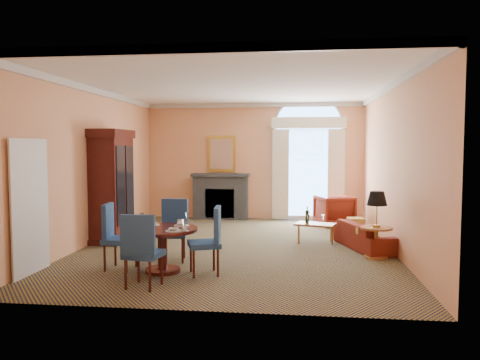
# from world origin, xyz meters

# --- Properties ---
(ground) EXTENTS (7.50, 7.50, 0.00)m
(ground) POSITION_xyz_m (0.00, 0.00, 0.00)
(ground) COLOR #161440
(ground) RESTS_ON ground
(room_envelope) EXTENTS (6.04, 7.52, 3.45)m
(room_envelope) POSITION_xyz_m (-0.03, 0.67, 2.51)
(room_envelope) COLOR #F6A975
(room_envelope) RESTS_ON ground
(armoire) EXTENTS (0.68, 1.20, 2.35)m
(armoire) POSITION_xyz_m (-2.72, 0.27, 1.14)
(armoire) COLOR #330E0B
(armoire) RESTS_ON ground
(dining_table) EXTENTS (1.12, 1.12, 0.91)m
(dining_table) POSITION_xyz_m (-0.94, -2.06, 0.53)
(dining_table) COLOR #330E0B
(dining_table) RESTS_ON ground
(dining_chair_north) EXTENTS (0.55, 0.55, 1.07)m
(dining_chair_north) POSITION_xyz_m (-0.98, -1.22, 0.61)
(dining_chair_north) COLOR navy
(dining_chair_north) RESTS_ON ground
(dining_chair_south) EXTENTS (0.55, 0.55, 1.07)m
(dining_chair_south) POSITION_xyz_m (-0.98, -2.99, 0.61)
(dining_chair_south) COLOR navy
(dining_chair_south) RESTS_ON ground
(dining_chair_east) EXTENTS (0.61, 0.61, 1.07)m
(dining_chair_east) POSITION_xyz_m (-0.15, -2.13, 0.61)
(dining_chair_east) COLOR navy
(dining_chair_east) RESTS_ON ground
(dining_chair_west) EXTENTS (0.53, 0.52, 1.07)m
(dining_chair_west) POSITION_xyz_m (-1.77, -1.97, 0.61)
(dining_chair_west) COLOR navy
(dining_chair_west) RESTS_ON ground
(sofa) EXTENTS (1.17, 1.85, 0.50)m
(sofa) POSITION_xyz_m (2.55, 0.11, 0.25)
(sofa) COLOR maroon
(sofa) RESTS_ON ground
(armchair) EXTENTS (1.07, 1.08, 0.78)m
(armchair) POSITION_xyz_m (2.14, 2.75, 0.39)
(armchair) COLOR maroon
(armchair) RESTS_ON ground
(coffee_table) EXTENTS (0.90, 0.66, 0.76)m
(coffee_table) POSITION_xyz_m (1.56, 0.53, 0.39)
(coffee_table) COLOR #AB6633
(coffee_table) RESTS_ON ground
(side_table) EXTENTS (0.56, 0.56, 1.18)m
(side_table) POSITION_xyz_m (2.60, -0.69, 0.76)
(side_table) COLOR #AB6633
(side_table) RESTS_ON ground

